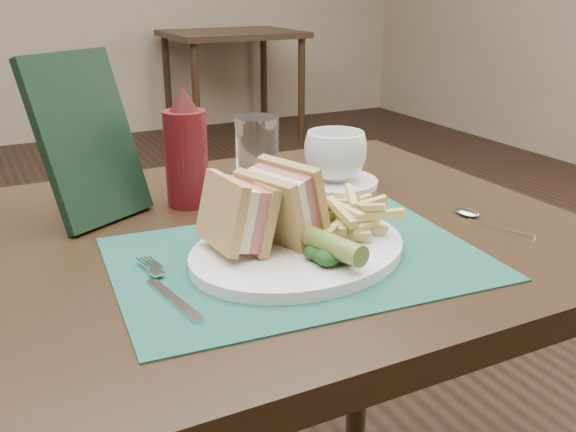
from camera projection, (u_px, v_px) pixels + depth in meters
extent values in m
plane|color=tan|center=(27.00, 143.00, 4.53)|extent=(6.00, 0.00, 6.00)
cube|color=#184F42|center=(298.00, 258.00, 0.82)|extent=(0.49, 0.37, 0.00)
cylinder|color=#5B6F2A|center=(326.00, 243.00, 0.77)|extent=(0.05, 0.12, 0.03)
cylinder|color=white|center=(335.00, 182.00, 1.12)|extent=(0.20, 0.20, 0.01)
imported|color=white|center=(335.00, 156.00, 1.10)|extent=(0.15, 0.15, 0.08)
cylinder|color=silver|center=(257.00, 156.00, 1.05)|extent=(0.08, 0.08, 0.13)
cube|color=black|center=(87.00, 138.00, 0.92)|extent=(0.18, 0.16, 0.24)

